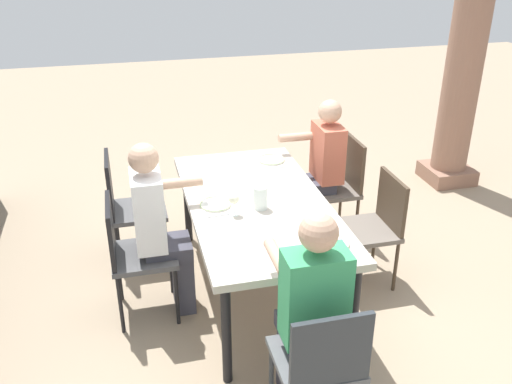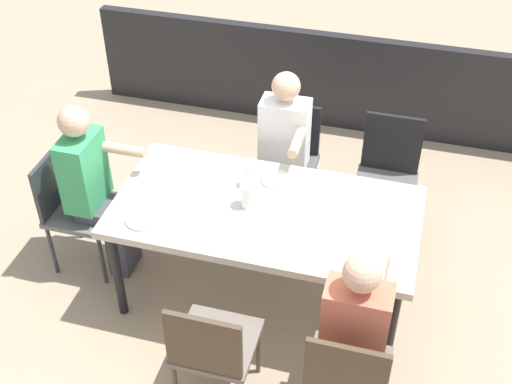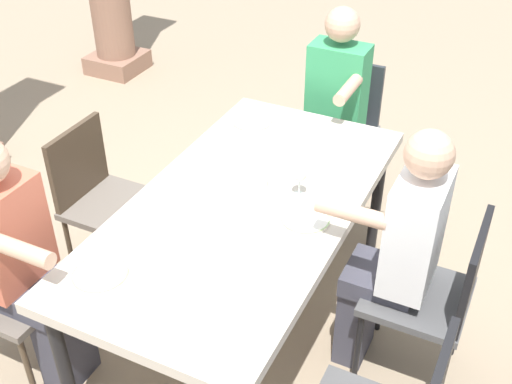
{
  "view_description": "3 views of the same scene",
  "coord_description": "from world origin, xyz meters",
  "px_view_note": "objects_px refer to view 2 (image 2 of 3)",
  "views": [
    {
      "loc": [
        3.45,
        -0.86,
        2.57
      ],
      "look_at": [
        -0.06,
        0.01,
        0.81
      ],
      "focal_mm": 39.38,
      "sensor_mm": 36.0,
      "label": 1
    },
    {
      "loc": [
        -0.79,
        3.09,
        3.48
      ],
      "look_at": [
        0.07,
        -0.03,
        0.86
      ],
      "focal_mm": 47.36,
      "sensor_mm": 36.0,
      "label": 2
    },
    {
      "loc": [
        -2.1,
        -1.08,
        2.48
      ],
      "look_at": [
        0.07,
        -0.02,
        0.79
      ],
      "focal_mm": 44.85,
      "sensor_mm": 36.0,
      "label": 3
    }
  ],
  "objects_px": {
    "chair_west_south": "(388,172)",
    "water_pitcher": "(248,196)",
    "diner_guest_third": "(355,329)",
    "dining_table": "(265,217)",
    "chair_head_east": "(72,203)",
    "chair_mid_south": "(288,156)",
    "diner_woman_green": "(282,154)",
    "chair_mid_north": "(212,347)",
    "plate_1": "(277,179)",
    "diner_man_white": "(95,187)",
    "wine_glass_1": "(249,171)",
    "plate_2": "(143,219)",
    "chair_west_north": "(347,376)",
    "plate_0": "(369,260)"
  },
  "relations": [
    {
      "from": "chair_west_south",
      "to": "water_pitcher",
      "type": "bearing_deg",
      "value": 48.83
    },
    {
      "from": "chair_mid_north",
      "to": "diner_guest_third",
      "type": "bearing_deg",
      "value": -165.83
    },
    {
      "from": "dining_table",
      "to": "chair_mid_north",
      "type": "bearing_deg",
      "value": 85.98
    },
    {
      "from": "water_pitcher",
      "to": "diner_woman_green",
      "type": "bearing_deg",
      "value": -94.24
    },
    {
      "from": "chair_west_south",
      "to": "chair_mid_south",
      "type": "bearing_deg",
      "value": 0.5
    },
    {
      "from": "diner_guest_third",
      "to": "chair_head_east",
      "type": "bearing_deg",
      "value": -19.23
    },
    {
      "from": "plate_0",
      "to": "plate_1",
      "type": "height_order",
      "value": "same"
    },
    {
      "from": "diner_man_white",
      "to": "wine_glass_1",
      "type": "bearing_deg",
      "value": -168.85
    },
    {
      "from": "chair_west_north",
      "to": "wine_glass_1",
      "type": "xyz_separation_m",
      "value": [
        0.84,
        -1.11,
        0.37
      ]
    },
    {
      "from": "diner_guest_third",
      "to": "water_pitcher",
      "type": "xyz_separation_m",
      "value": [
        0.79,
        -0.72,
        0.17
      ]
    },
    {
      "from": "chair_mid_south",
      "to": "diner_woman_green",
      "type": "xyz_separation_m",
      "value": [
        -0.0,
        0.2,
        0.16
      ]
    },
    {
      "from": "chair_west_south",
      "to": "plate_0",
      "type": "height_order",
      "value": "chair_west_south"
    },
    {
      "from": "chair_west_south",
      "to": "chair_mid_north",
      "type": "relative_size",
      "value": 1.07
    },
    {
      "from": "chair_mid_north",
      "to": "water_pitcher",
      "type": "bearing_deg",
      "value": -86.93
    },
    {
      "from": "dining_table",
      "to": "chair_head_east",
      "type": "xyz_separation_m",
      "value": [
        1.37,
        0.0,
        -0.19
      ]
    },
    {
      "from": "plate_1",
      "to": "wine_glass_1",
      "type": "relative_size",
      "value": 1.41
    },
    {
      "from": "chair_west_south",
      "to": "diner_man_white",
      "type": "height_order",
      "value": "diner_man_white"
    },
    {
      "from": "dining_table",
      "to": "plate_2",
      "type": "distance_m",
      "value": 0.76
    },
    {
      "from": "chair_head_east",
      "to": "diner_woman_green",
      "type": "relative_size",
      "value": 0.68
    },
    {
      "from": "plate_2",
      "to": "dining_table",
      "type": "bearing_deg",
      "value": -156.44
    },
    {
      "from": "diner_man_white",
      "to": "water_pitcher",
      "type": "relative_size",
      "value": 7.99
    },
    {
      "from": "chair_mid_north",
      "to": "plate_0",
      "type": "height_order",
      "value": "chair_mid_north"
    },
    {
      "from": "dining_table",
      "to": "chair_mid_south",
      "type": "relative_size",
      "value": 2.1
    },
    {
      "from": "diner_man_white",
      "to": "water_pitcher",
      "type": "distance_m",
      "value": 1.06
    },
    {
      "from": "chair_mid_north",
      "to": "plate_1",
      "type": "bearing_deg",
      "value": -92.9
    },
    {
      "from": "dining_table",
      "to": "chair_west_south",
      "type": "distance_m",
      "value": 1.15
    },
    {
      "from": "chair_mid_south",
      "to": "plate_0",
      "type": "distance_m",
      "value": 1.43
    },
    {
      "from": "dining_table",
      "to": "chair_mid_north",
      "type": "xyz_separation_m",
      "value": [
        0.06,
        0.9,
        -0.2
      ]
    },
    {
      "from": "plate_1",
      "to": "water_pitcher",
      "type": "height_order",
      "value": "water_pitcher"
    },
    {
      "from": "chair_head_east",
      "to": "dining_table",
      "type": "bearing_deg",
      "value": 180.0
    },
    {
      "from": "diner_woman_green",
      "to": "water_pitcher",
      "type": "xyz_separation_m",
      "value": [
        0.05,
        0.7,
        0.15
      ]
    },
    {
      "from": "dining_table",
      "to": "water_pitcher",
      "type": "distance_m",
      "value": 0.18
    },
    {
      "from": "dining_table",
      "to": "plate_1",
      "type": "relative_size",
      "value": 8.65
    },
    {
      "from": "diner_woman_green",
      "to": "water_pitcher",
      "type": "relative_size",
      "value": 7.96
    },
    {
      "from": "chair_head_east",
      "to": "plate_0",
      "type": "xyz_separation_m",
      "value": [
        -2.05,
        0.29,
        0.26
      ]
    },
    {
      "from": "chair_mid_south",
      "to": "plate_2",
      "type": "distance_m",
      "value": 1.38
    },
    {
      "from": "chair_mid_north",
      "to": "chair_mid_south",
      "type": "height_order",
      "value": "chair_mid_south"
    },
    {
      "from": "plate_1",
      "to": "water_pitcher",
      "type": "bearing_deg",
      "value": 69.62
    },
    {
      "from": "dining_table",
      "to": "chair_west_south",
      "type": "height_order",
      "value": "chair_west_south"
    },
    {
      "from": "dining_table",
      "to": "wine_glass_1",
      "type": "xyz_separation_m",
      "value": [
        0.16,
        -0.2,
        0.18
      ]
    },
    {
      "from": "chair_mid_north",
      "to": "plate_0",
      "type": "xyz_separation_m",
      "value": [
        -0.75,
        -0.61,
        0.27
      ]
    },
    {
      "from": "chair_west_south",
      "to": "diner_guest_third",
      "type": "xyz_separation_m",
      "value": [
        -0.0,
        1.62,
        0.14
      ]
    },
    {
      "from": "chair_west_south",
      "to": "water_pitcher",
      "type": "distance_m",
      "value": 1.24
    },
    {
      "from": "plate_2",
      "to": "chair_mid_south",
      "type": "bearing_deg",
      "value": -117.48
    },
    {
      "from": "chair_head_east",
      "to": "diner_guest_third",
      "type": "xyz_separation_m",
      "value": [
        -2.05,
        0.71,
        0.16
      ]
    },
    {
      "from": "diner_guest_third",
      "to": "chair_west_south",
      "type": "bearing_deg",
      "value": -89.89
    },
    {
      "from": "diner_woman_green",
      "to": "diner_man_white",
      "type": "distance_m",
      "value": 1.31
    },
    {
      "from": "wine_glass_1",
      "to": "diner_woman_green",
      "type": "bearing_deg",
      "value": -101.67
    },
    {
      "from": "diner_guest_third",
      "to": "plate_2",
      "type": "distance_m",
      "value": 1.44
    },
    {
      "from": "dining_table",
      "to": "plate_2",
      "type": "height_order",
      "value": "plate_2"
    }
  ]
}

